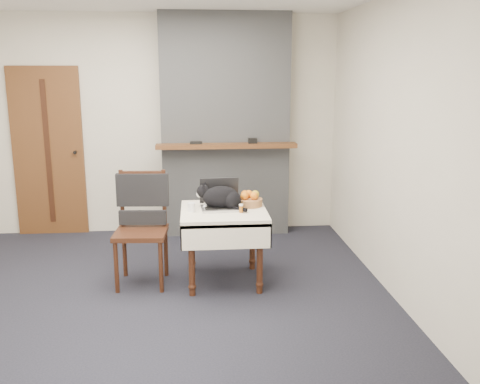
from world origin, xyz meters
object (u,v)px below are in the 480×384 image
object	(u,v)px
fruit_basket	(249,200)
pill_bottle	(241,208)
side_table	(224,222)
chair	(142,212)
cream_jar	(191,207)
door	(48,152)
cat	(222,198)
laptop	(220,201)

from	to	relation	value
fruit_basket	pill_bottle	bearing A→B (deg)	-112.40
side_table	pill_bottle	xyz separation A→B (m)	(0.15, -0.11, 0.15)
chair	pill_bottle	bearing A→B (deg)	-10.36
side_table	cream_jar	size ratio (longest dim) A/B	9.84
cream_jar	chair	bearing A→B (deg)	162.18
door	cat	distance (m)	2.60
side_table	fruit_basket	distance (m)	0.33
pill_bottle	side_table	bearing A→B (deg)	143.01
cream_jar	door	bearing A→B (deg)	133.98
laptop	pill_bottle	distance (m)	0.26
pill_bottle	fruit_basket	world-z (taller)	fruit_basket
laptop	cat	xyz separation A→B (m)	(0.01, -0.04, 0.04)
laptop	pill_bottle	size ratio (longest dim) A/B	4.97
laptop	pill_bottle	world-z (taller)	laptop
cream_jar	laptop	bearing A→B (deg)	22.23
cat	chair	bearing A→B (deg)	-169.78
cat	cream_jar	distance (m)	0.30
cat	pill_bottle	xyz separation A→B (m)	(0.16, -0.15, -0.06)
cat	fruit_basket	world-z (taller)	cat
door	cream_jar	size ratio (longest dim) A/B	25.22
side_table	cat	distance (m)	0.22
side_table	pill_bottle	distance (m)	0.24
door	fruit_basket	size ratio (longest dim) A/B	8.14
door	cream_jar	xyz separation A→B (m)	(1.69, -1.75, -0.26)
pill_bottle	cream_jar	bearing A→B (deg)	170.13
door	chair	world-z (taller)	door
side_table	fruit_basket	bearing A→B (deg)	27.39
side_table	cream_jar	xyz separation A→B (m)	(-0.29, -0.04, 0.15)
fruit_basket	chair	xyz separation A→B (m)	(-1.00, -0.02, -0.09)
side_table	fruit_basket	world-z (taller)	fruit_basket
chair	fruit_basket	bearing A→B (deg)	4.65
laptop	fruit_basket	size ratio (longest dim) A/B	1.57
side_table	cat	size ratio (longest dim) A/B	1.66
cat	laptop	bearing A→B (deg)	127.58
cat	fruit_basket	xyz separation A→B (m)	(0.26, 0.09, -0.05)
side_table	chair	bearing A→B (deg)	171.55
laptop	chair	size ratio (longest dim) A/B	0.37
door	cream_jar	bearing A→B (deg)	-46.02
door	side_table	size ratio (longest dim) A/B	2.56
laptop	chair	distance (m)	0.73
laptop	cat	size ratio (longest dim) A/B	0.83
door	pill_bottle	xyz separation A→B (m)	(2.14, -1.83, -0.26)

